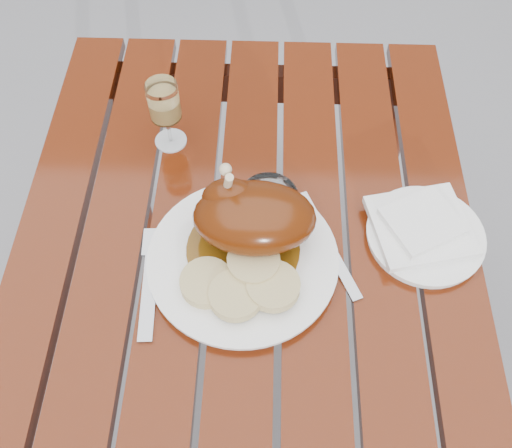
{
  "coord_description": "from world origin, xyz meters",
  "views": [
    {
      "loc": [
        0.03,
        -0.44,
        1.59
      ],
      "look_at": [
        0.02,
        0.09,
        0.78
      ],
      "focal_mm": 40.0,
      "sensor_mm": 36.0,
      "label": 1
    }
  ],
  "objects_px": {
    "wine_glass": "(166,115)",
    "side_plate": "(425,236)",
    "table": "(247,359)",
    "dinner_plate": "(243,260)",
    "ashtray": "(269,200)"
  },
  "relations": [
    {
      "from": "table",
      "to": "dinner_plate",
      "type": "bearing_deg",
      "value": 93.96
    },
    {
      "from": "table",
      "to": "ashtray",
      "type": "relative_size",
      "value": 11.53
    },
    {
      "from": "wine_glass",
      "to": "side_plate",
      "type": "relative_size",
      "value": 0.71
    },
    {
      "from": "table",
      "to": "wine_glass",
      "type": "xyz_separation_m",
      "value": [
        -0.15,
        0.3,
        0.45
      ]
    },
    {
      "from": "dinner_plate",
      "to": "ashtray",
      "type": "xyz_separation_m",
      "value": [
        0.04,
        0.12,
        0.0
      ]
    },
    {
      "from": "wine_glass",
      "to": "ashtray",
      "type": "xyz_separation_m",
      "value": [
        0.19,
        -0.14,
        -0.06
      ]
    },
    {
      "from": "wine_glass",
      "to": "side_plate",
      "type": "bearing_deg",
      "value": -24.14
    },
    {
      "from": "table",
      "to": "ashtray",
      "type": "bearing_deg",
      "value": 76.12
    },
    {
      "from": "side_plate",
      "to": "dinner_plate",
      "type": "bearing_deg",
      "value": -169.19
    },
    {
      "from": "table",
      "to": "dinner_plate",
      "type": "height_order",
      "value": "dinner_plate"
    },
    {
      "from": "ashtray",
      "to": "side_plate",
      "type": "bearing_deg",
      "value": -13.43
    },
    {
      "from": "dinner_plate",
      "to": "wine_glass",
      "type": "height_order",
      "value": "wine_glass"
    },
    {
      "from": "wine_glass",
      "to": "table",
      "type": "bearing_deg",
      "value": -62.7
    },
    {
      "from": "table",
      "to": "dinner_plate",
      "type": "relative_size",
      "value": 3.77
    },
    {
      "from": "table",
      "to": "side_plate",
      "type": "relative_size",
      "value": 5.91
    }
  ]
}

